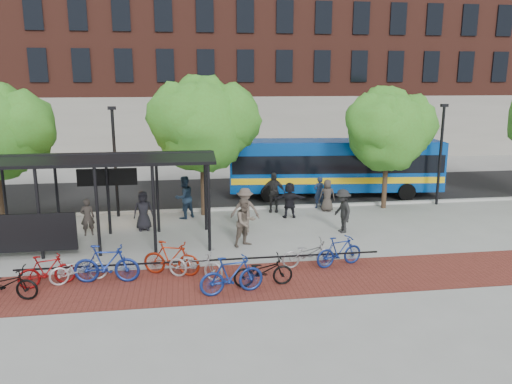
{
  "coord_description": "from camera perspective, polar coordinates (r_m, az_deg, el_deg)",
  "views": [
    {
      "loc": [
        -3.86,
        -19.79,
        6.32
      ],
      "look_at": [
        -0.85,
        0.81,
        1.6
      ],
      "focal_mm": 35.0,
      "sensor_mm": 36.0,
      "label": 1
    }
  ],
  "objects": [
    {
      "name": "bus",
      "position": [
        27.64,
        8.98,
        3.16
      ],
      "size": [
        11.64,
        3.66,
        3.09
      ],
      "rotation": [
        0.0,
        0.0,
        -0.1
      ],
      "color": "#083E94",
      "rests_on": "ground"
    },
    {
      "name": "bike_11",
      "position": [
        17.51,
        9.5,
        -6.7
      ],
      "size": [
        1.85,
        0.96,
        1.07
      ],
      "primitive_type": "imported",
      "rotation": [
        0.0,
        0.0,
        1.84
      ],
      "color": "navy",
      "rests_on": "ground"
    },
    {
      "name": "bike_2",
      "position": [
        16.93,
        -19.63,
        -8.22
      ],
      "size": [
        1.89,
        1.13,
        0.94
      ],
      "primitive_type": "imported",
      "rotation": [
        0.0,
        0.0,
        1.88
      ],
      "color": "#BBBABD",
      "rests_on": "ground"
    },
    {
      "name": "bike_10",
      "position": [
        17.31,
        5.96,
        -6.99
      ],
      "size": [
        1.89,
        0.77,
        0.97
      ],
      "primitive_type": "imported",
      "rotation": [
        0.0,
        0.0,
        1.64
      ],
      "color": "gray",
      "rests_on": "ground"
    },
    {
      "name": "ground",
      "position": [
        21.13,
        2.6,
        -4.64
      ],
      "size": [
        160.0,
        160.0,
        0.0
      ],
      "primitive_type": "plane",
      "color": "#9E9E99",
      "rests_on": "ground"
    },
    {
      "name": "bike_5",
      "position": [
        16.74,
        -9.65,
        -7.47
      ],
      "size": [
        2.01,
        1.15,
        1.16
      ],
      "primitive_type": "imported",
      "rotation": [
        0.0,
        0.0,
        1.24
      ],
      "color": "maroon",
      "rests_on": "ground"
    },
    {
      "name": "bus_shelter",
      "position": [
        20.05,
        -20.52,
        2.43
      ],
      "size": [
        10.6,
        3.07,
        3.6
      ],
      "color": "black",
      "rests_on": "ground"
    },
    {
      "name": "bike_1",
      "position": [
        16.96,
        -22.78,
        -8.29
      ],
      "size": [
        1.78,
        0.98,
        1.03
      ],
      "primitive_type": "imported",
      "rotation": [
        0.0,
        0.0,
        1.88
      ],
      "color": "maroon",
      "rests_on": "ground"
    },
    {
      "name": "pedestrian_0",
      "position": [
        21.76,
        -12.76,
        -2.09
      ],
      "size": [
        0.9,
        0.65,
        1.71
      ],
      "primitive_type": "imported",
      "rotation": [
        0.0,
        0.0,
        0.13
      ],
      "color": "black",
      "rests_on": "ground"
    },
    {
      "name": "brick_strip",
      "position": [
        16.19,
        -1.08,
        -10.19
      ],
      "size": [
        24.0,
        3.0,
        0.01
      ],
      "primitive_type": "cube",
      "color": "maroon",
      "rests_on": "ground"
    },
    {
      "name": "asphalt_street",
      "position": [
        28.76,
        -0.41,
        0.09
      ],
      "size": [
        160.0,
        8.0,
        0.01
      ],
      "primitive_type": "cube",
      "color": "black",
      "rests_on": "ground"
    },
    {
      "name": "pedestrian_8",
      "position": [
        19.2,
        -1.23,
        -3.48
      ],
      "size": [
        1.15,
        1.07,
        1.89
      ],
      "primitive_type": "imported",
      "rotation": [
        0.0,
        0.0,
        0.5
      ],
      "color": "brown",
      "rests_on": "ground"
    },
    {
      "name": "pedestrian_7",
      "position": [
        25.12,
        7.21,
        -0.03
      ],
      "size": [
        0.66,
        0.53,
        1.59
      ],
      "primitive_type": "imported",
      "rotation": [
        0.0,
        0.0,
        3.42
      ],
      "color": "#1B263F",
      "rests_on": "ground"
    },
    {
      "name": "bike_6",
      "position": [
        16.36,
        -6.93,
        -8.18
      ],
      "size": [
        1.99,
        1.39,
        0.99
      ],
      "primitive_type": "imported",
      "rotation": [
        0.0,
        0.0,
        1.14
      ],
      "color": "#A8A8AA",
      "rests_on": "ground"
    },
    {
      "name": "pedestrian_9",
      "position": [
        21.23,
        9.86,
        -2.14
      ],
      "size": [
        0.84,
        1.27,
        1.85
      ],
      "primitive_type": "imported",
      "rotation": [
        0.0,
        0.0,
        4.84
      ],
      "color": "black",
      "rests_on": "ground"
    },
    {
      "name": "pedestrian_2",
      "position": [
        23.24,
        -8.22,
        -0.61
      ],
      "size": [
        1.22,
        1.18,
        1.98
      ],
      "primitive_type": "imported",
      "rotation": [
        0.0,
        0.0,
        3.78
      ],
      "color": "#22364F",
      "rests_on": "ground"
    },
    {
      "name": "building_brick",
      "position": [
        47.98,
        8.88,
        17.03
      ],
      "size": [
        55.0,
        14.0,
        20.0
      ],
      "primitive_type": "cube",
      "color": "#5C2A20",
      "rests_on": "ground"
    },
    {
      "name": "tree_b",
      "position": [
        23.23,
        -6.0,
        8.11
      ],
      "size": [
        5.15,
        4.2,
        6.47
      ],
      "color": "#382619",
      "rests_on": "ground"
    },
    {
      "name": "bike_8",
      "position": [
        15.7,
        0.83,
        -9.01
      ],
      "size": [
        1.9,
        0.74,
        0.99
      ],
      "primitive_type": "imported",
      "rotation": [
        0.0,
        0.0,
        1.62
      ],
      "color": "black",
      "rests_on": "ground"
    },
    {
      "name": "pedestrian_3",
      "position": [
        20.97,
        -1.27,
        -2.08
      ],
      "size": [
        1.35,
        0.97,
        1.89
      ],
      "primitive_type": "imported",
      "rotation": [
        0.0,
        0.0,
        -0.24
      ],
      "color": "brown",
      "rests_on": "ground"
    },
    {
      "name": "bike_7",
      "position": [
        15.13,
        -2.79,
        -9.46
      ],
      "size": [
        2.06,
        0.93,
        1.19
      ],
      "primitive_type": "imported",
      "rotation": [
        0.0,
        0.0,
        1.77
      ],
      "color": "navy",
      "rests_on": "ground"
    },
    {
      "name": "lamp_post_right",
      "position": [
        26.93,
        20.35,
        4.36
      ],
      "size": [
        0.35,
        0.2,
        5.12
      ],
      "color": "black",
      "rests_on": "ground"
    },
    {
      "name": "pedestrian_4",
      "position": [
        24.14,
        2.0,
        -0.02
      ],
      "size": [
        1.21,
        0.7,
        1.95
      ],
      "primitive_type": "imported",
      "rotation": [
        0.0,
        0.0,
        6.08
      ],
      "color": "#242424",
      "rests_on": "ground"
    },
    {
      "name": "curb",
      "position": [
        24.9,
        0.86,
        -1.79
      ],
      "size": [
        160.0,
        0.25,
        0.12
      ],
      "primitive_type": "cube",
      "color": "#B7B7B2",
      "rests_on": "ground"
    },
    {
      "name": "lamp_post_left",
      "position": [
        23.87,
        -15.82,
        3.68
      ],
      "size": [
        0.35,
        0.2,
        5.12
      ],
      "color": "black",
      "rests_on": "ground"
    },
    {
      "name": "pedestrian_6",
      "position": [
        24.54,
        8.15,
        -0.39
      ],
      "size": [
        0.85,
        0.65,
        1.57
      ],
      "primitive_type": "imported",
      "rotation": [
        0.0,
        0.0,
        2.93
      ],
      "color": "#3B342F",
      "rests_on": "ground"
    },
    {
      "name": "bike_3",
      "position": [
        16.59,
        -16.72,
        -7.87
      ],
      "size": [
        2.13,
        0.78,
        1.25
      ],
      "primitive_type": "imported",
      "rotation": [
        0.0,
        0.0,
        1.48
      ],
      "color": "navy",
      "rests_on": "ground"
    },
    {
      "name": "bike_0",
      "position": [
        16.46,
        -26.78,
        -9.38
      ],
      "size": [
        1.95,
        0.85,
        1.0
      ],
      "primitive_type": "imported",
      "rotation": [
        0.0,
        0.0,
        1.47
      ],
      "color": "black",
      "rests_on": "ground"
    },
    {
      "name": "pedestrian_1",
      "position": [
        21.67,
        -18.71,
        -2.73
      ],
      "size": [
        0.64,
        0.49,
        1.56
      ],
      "primitive_type": "imported",
      "rotation": [
        0.0,
        0.0,
        3.37
      ],
      "color": "#37312C",
      "rests_on": "ground"
    },
    {
      "name": "tree_c",
      "position": [
        25.29,
        15.0,
        7.21
      ],
      "size": [
        4.66,
        3.8,
        5.92
      ],
      "color": "#382619",
      "rests_on": "ground"
    },
    {
      "name": "bike_rack_rail",
      "position": [
        16.92,
        -5.9,
        -9.22
      ],
      "size": [
        12.0,
        0.05,
        0.95
      ],
      "primitive_type": "cube",
      "color": "black",
      "rests_on": "ground"
    },
    {
      "name": "pedestrian_5",
      "position": [
        23.19,
        3.86,
        -0.92
      ],
      "size": [
        1.58,
        0.59,
        1.68
      ],
      "primitive_type": "imported",
      "rotation": [
        0.0,
        0.0,
        3.08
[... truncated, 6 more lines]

